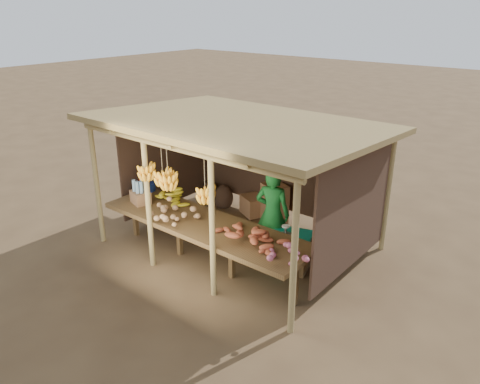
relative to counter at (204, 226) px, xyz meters
The scene contains 13 objects.
ground 1.20m from the counter, 90.00° to the left, with size 60.00×60.00×0.00m, color brown.
stall_structure 1.52m from the counter, 90.55° to the left, with size 4.70×3.50×2.43m.
counter is the anchor object (origin of this frame).
potato_heap 0.67m from the counter, 157.84° to the right, with size 0.93×0.56×0.36m, color tan, non-canonical shape.
sweet_potato_heap 0.96m from the counter, ahead, with size 1.03×0.62×0.36m, color #B4502E, non-canonical shape.
onion_heap 1.92m from the counter, ahead, with size 0.88×0.53×0.36m, color #BF5C74, non-canonical shape.
banana_pile 1.10m from the counter, 163.75° to the left, with size 0.64×0.38×0.35m, color yellow, non-canonical shape.
tomato_basin 1.94m from the counter, 169.43° to the left, with size 0.44×0.44×0.23m.
bottle_box 1.48m from the counter, behind, with size 0.42×0.37×0.44m.
vendor 1.19m from the counter, 53.78° to the left, with size 0.60×0.39×1.64m, color #197229.
tarp_crate 1.49m from the counter, 36.18° to the left, with size 0.82×0.75×0.81m.
carton_stack 2.20m from the counter, 96.80° to the left, with size 1.16×0.56×0.79m.
burlap_sacks 2.69m from the counter, 127.20° to the left, with size 0.82×0.43×0.58m.
Camera 1 is at (4.84, -5.97, 4.13)m, focal length 35.00 mm.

